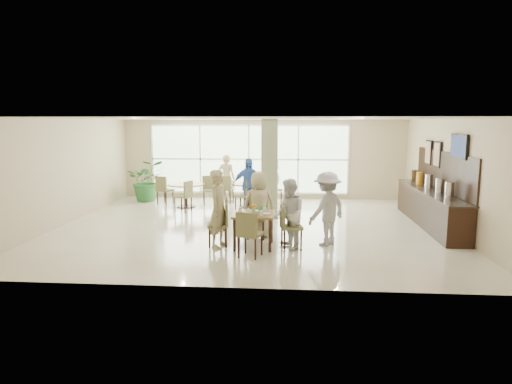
# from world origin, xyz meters

# --- Properties ---
(ground) EXTENTS (10.00, 10.00, 0.00)m
(ground) POSITION_xyz_m (0.00, 0.00, 0.00)
(ground) COLOR beige
(ground) RESTS_ON ground
(room_shell) EXTENTS (10.00, 10.00, 10.00)m
(room_shell) POSITION_xyz_m (0.00, 0.00, 1.70)
(room_shell) COLOR white
(room_shell) RESTS_ON ground
(window_bank) EXTENTS (7.00, 0.04, 7.00)m
(window_bank) POSITION_xyz_m (-0.50, 4.46, 1.40)
(window_bank) COLOR silver
(window_bank) RESTS_ON ground
(column) EXTENTS (0.45, 0.45, 2.80)m
(column) POSITION_xyz_m (0.40, 1.20, 1.40)
(column) COLOR #767E58
(column) RESTS_ON ground
(main_table) EXTENTS (0.89, 0.89, 0.75)m
(main_table) POSITION_xyz_m (0.21, -1.98, 0.65)
(main_table) COLOR brown
(main_table) RESTS_ON ground
(round_table_left) EXTENTS (1.17, 1.17, 0.75)m
(round_table_left) POSITION_xyz_m (-2.36, 2.59, 0.59)
(round_table_left) COLOR brown
(round_table_left) RESTS_ON ground
(round_table_right) EXTENTS (1.04, 1.04, 0.75)m
(round_table_right) POSITION_xyz_m (-0.38, 2.88, 0.56)
(round_table_right) COLOR brown
(round_table_right) RESTS_ON ground
(chairs_main_table) EXTENTS (2.15, 2.03, 0.95)m
(chairs_main_table) POSITION_xyz_m (0.22, -1.98, 0.47)
(chairs_main_table) COLOR brown
(chairs_main_table) RESTS_ON ground
(chairs_table_left) EXTENTS (2.06, 1.79, 0.95)m
(chairs_table_left) POSITION_xyz_m (-2.37, 2.64, 0.47)
(chairs_table_left) COLOR brown
(chairs_table_left) RESTS_ON ground
(chairs_table_right) EXTENTS (2.17, 1.87, 0.95)m
(chairs_table_right) POSITION_xyz_m (-0.39, 2.97, 0.47)
(chairs_table_right) COLOR brown
(chairs_table_right) RESTS_ON ground
(tabletop_clutter) EXTENTS (0.74, 0.76, 0.21)m
(tabletop_clutter) POSITION_xyz_m (0.22, -1.99, 0.81)
(tabletop_clutter) COLOR white
(tabletop_clutter) RESTS_ON main_table
(buffet_counter) EXTENTS (0.64, 4.70, 1.95)m
(buffet_counter) POSITION_xyz_m (4.70, 0.51, 0.55)
(buffet_counter) COLOR black
(buffet_counter) RESTS_ON ground
(wall_tv) EXTENTS (0.06, 1.00, 0.58)m
(wall_tv) POSITION_xyz_m (4.94, -0.60, 2.15)
(wall_tv) COLOR black
(wall_tv) RESTS_ON ground
(framed_art_a) EXTENTS (0.05, 0.55, 0.70)m
(framed_art_a) POSITION_xyz_m (4.95, 1.00, 1.85)
(framed_art_a) COLOR black
(framed_art_a) RESTS_ON ground
(framed_art_b) EXTENTS (0.05, 0.55, 0.70)m
(framed_art_b) POSITION_xyz_m (4.95, 1.80, 1.85)
(framed_art_b) COLOR black
(framed_art_b) RESTS_ON ground
(potted_plant) EXTENTS (1.63, 1.63, 1.43)m
(potted_plant) POSITION_xyz_m (-3.96, 3.60, 0.71)
(potted_plant) COLOR #27622C
(potted_plant) RESTS_ON ground
(teen_left) EXTENTS (0.59, 0.72, 1.70)m
(teen_left) POSITION_xyz_m (-0.54, -2.02, 0.85)
(teen_left) COLOR tan
(teen_left) RESTS_ON ground
(teen_far) EXTENTS (0.85, 0.60, 1.58)m
(teen_far) POSITION_xyz_m (0.26, -1.12, 0.79)
(teen_far) COLOR tan
(teen_far) RESTS_ON ground
(teen_right) EXTENTS (0.83, 0.91, 1.53)m
(teen_right) POSITION_xyz_m (0.99, -2.07, 0.76)
(teen_right) COLOR white
(teen_right) RESTS_ON ground
(teen_standing) EXTENTS (1.18, 1.19, 1.64)m
(teen_standing) POSITION_xyz_m (1.81, -1.67, 0.82)
(teen_standing) COLOR #A9A9AB
(teen_standing) RESTS_ON ground
(adult_a) EXTENTS (0.98, 0.57, 1.64)m
(adult_a) POSITION_xyz_m (-0.28, 1.99, 0.82)
(adult_a) COLOR #3B64B3
(adult_a) RESTS_ON ground
(adult_b) EXTENTS (1.23, 1.66, 1.65)m
(adult_b) POSITION_xyz_m (0.39, 2.78, 0.82)
(adult_b) COLOR white
(adult_b) RESTS_ON ground
(adult_standing) EXTENTS (0.64, 0.46, 1.63)m
(adult_standing) POSITION_xyz_m (-1.20, 3.69, 0.81)
(adult_standing) COLOR tan
(adult_standing) RESTS_ON ground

